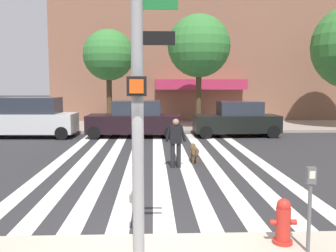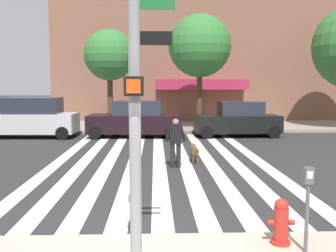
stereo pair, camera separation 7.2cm
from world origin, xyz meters
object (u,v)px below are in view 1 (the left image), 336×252
parked_car_third_in_line (237,120)px  street_tree_nearest (109,56)px  parked_car_behind_first (135,120)px  parked_car_near_curb (30,118)px  street_tree_middle (199,46)px  dog_on_leash (194,150)px  pedestrian_bystander (254,112)px  parking_meter_second_along (310,197)px  pedestrian_dog_walker (176,140)px  fire_hydrant (283,222)px  traffic_light_pole (137,33)px

parked_car_third_in_line → street_tree_nearest: size_ratio=0.76×
parked_car_behind_first → parked_car_near_curb: bearing=-180.0°
street_tree_middle → dog_on_leash: size_ratio=6.96×
parked_car_third_in_line → pedestrian_bystander: size_ratio=2.73×
parking_meter_second_along → street_tree_middle: size_ratio=0.20×
street_tree_nearest → pedestrian_dog_walker: street_tree_nearest is taller
fire_hydrant → street_tree_middle: bearing=88.1°
traffic_light_pole → parked_car_third_in_line: traffic_light_pole is taller
traffic_light_pole → parking_meter_second_along: size_ratio=4.26×
parked_car_third_in_line → street_tree_nearest: street_tree_nearest is taller
fire_hydrant → parked_car_third_in_line: size_ratio=0.17×
dog_on_leash → parked_car_near_curb: bearing=139.4°
parked_car_third_in_line → pedestrian_bystander: bearing=58.4°
traffic_light_pole → fire_hydrant: size_ratio=7.59×
traffic_light_pole → street_tree_middle: bearing=80.1°
street_tree_middle → street_tree_nearest: bearing=171.2°
pedestrian_dog_walker → parked_car_third_in_line: bearing=63.6°
fire_hydrant → parked_car_third_in_line: parked_car_third_in_line is taller
traffic_light_pole → parked_car_behind_first: (-0.74, 14.33, -2.61)m
parking_meter_second_along → parked_car_near_curb: size_ratio=0.28×
parked_car_third_in_line → pedestrian_dog_walker: bearing=-116.4°
traffic_light_pole → parked_car_behind_first: 14.59m
fire_hydrant → traffic_light_pole: bearing=-171.6°
traffic_light_pole → parked_car_third_in_line: 15.31m
parked_car_behind_first → dog_on_leash: 7.17m
parked_car_behind_first → dog_on_leash: (2.41, -6.73, -0.47)m
parked_car_third_in_line → pedestrian_dog_walker: 8.36m
parked_car_near_curb → street_tree_middle: size_ratio=0.73×
fire_hydrant → parked_car_near_curb: parked_car_near_curb is taller
fire_hydrant → pedestrian_bystander: pedestrian_bystander is taller
pedestrian_dog_walker → pedestrian_bystander: 11.42m
parked_car_behind_first → street_tree_middle: street_tree_middle is taller
traffic_light_pole → pedestrian_dog_walker: 7.38m
dog_on_leash → pedestrian_bystander: (4.62, 9.34, 0.63)m
street_tree_nearest → dog_on_leash: bearing=-67.5°
parked_car_third_in_line → dog_on_leash: 7.39m
street_tree_middle → pedestrian_dog_walker: 10.75m
parked_car_behind_first → pedestrian_bystander: parked_car_behind_first is taller
parking_meter_second_along → pedestrian_dog_walker: bearing=103.9°
parked_car_third_in_line → dog_on_leash: parked_car_third_in_line is taller
parking_meter_second_along → dog_on_leash: 7.67m
street_tree_nearest → parked_car_near_curb: bearing=-140.5°
fire_hydrant → parked_car_near_curb: 16.39m
traffic_light_pole → street_tree_nearest: (-2.40, 17.44, 0.94)m
fire_hydrant → parked_car_third_in_line: 14.18m
parked_car_near_curb → parked_car_behind_first: parked_car_near_curb is taller
traffic_light_pole → fire_hydrant: traffic_light_pole is taller
parked_car_near_curb → parked_car_behind_first: size_ratio=0.99×
fire_hydrant → parked_car_near_curb: bearing=121.4°
traffic_light_pole → parking_meter_second_along: (2.66, 0.02, -2.49)m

